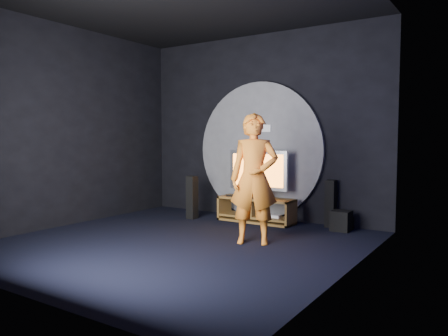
% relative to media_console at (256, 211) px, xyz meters
% --- Properties ---
extents(floor, '(5.00, 5.00, 0.00)m').
position_rel_media_console_xyz_m(floor, '(-0.17, -2.05, -0.19)').
color(floor, black).
rests_on(floor, ground).
extents(back_wall, '(5.00, 0.04, 3.50)m').
position_rel_media_console_xyz_m(back_wall, '(-0.17, 0.45, 1.56)').
color(back_wall, black).
rests_on(back_wall, ground).
extents(front_wall, '(5.00, 0.04, 3.50)m').
position_rel_media_console_xyz_m(front_wall, '(-0.17, -4.55, 1.56)').
color(front_wall, black).
rests_on(front_wall, ground).
extents(left_wall, '(0.04, 5.00, 3.50)m').
position_rel_media_console_xyz_m(left_wall, '(-2.67, -2.05, 1.56)').
color(left_wall, black).
rests_on(left_wall, ground).
extents(right_wall, '(0.04, 5.00, 3.50)m').
position_rel_media_console_xyz_m(right_wall, '(2.33, -2.05, 1.56)').
color(right_wall, black).
rests_on(right_wall, ground).
extents(wall_disc_panel, '(2.60, 0.11, 2.60)m').
position_rel_media_console_xyz_m(wall_disc_panel, '(-0.17, 0.39, 1.11)').
color(wall_disc_panel, '#515156').
rests_on(wall_disc_panel, ground).
extents(media_console, '(1.43, 0.45, 0.45)m').
position_rel_media_console_xyz_m(media_console, '(0.00, 0.00, 0.00)').
color(media_console, olive).
rests_on(media_console, ground).
extents(tv, '(1.17, 0.22, 0.86)m').
position_rel_media_console_xyz_m(tv, '(-0.01, 0.07, 0.73)').
color(tv, '#B4B4BB').
rests_on(tv, media_console).
extents(center_speaker, '(0.40, 0.15, 0.15)m').
position_rel_media_console_xyz_m(center_speaker, '(-0.01, -0.10, 0.33)').
color(center_speaker, black).
rests_on(center_speaker, media_console).
extents(remote, '(0.18, 0.05, 0.02)m').
position_rel_media_console_xyz_m(remote, '(-0.49, -0.12, 0.27)').
color(remote, black).
rests_on(remote, media_console).
extents(tower_speaker_left, '(0.16, 0.18, 0.82)m').
position_rel_media_console_xyz_m(tower_speaker_left, '(-1.19, -0.38, 0.21)').
color(tower_speaker_left, black).
rests_on(tower_speaker_left, ground).
extents(tower_speaker_right, '(0.16, 0.18, 0.82)m').
position_rel_media_console_xyz_m(tower_speaker_right, '(1.30, 0.30, 0.21)').
color(tower_speaker_right, black).
rests_on(tower_speaker_right, ground).
extents(subwoofer, '(0.31, 0.31, 0.34)m').
position_rel_media_console_xyz_m(subwoofer, '(1.55, 0.10, -0.03)').
color(subwoofer, black).
rests_on(subwoofer, ground).
extents(player, '(0.82, 0.70, 1.90)m').
position_rel_media_console_xyz_m(player, '(0.75, -1.44, 0.76)').
color(player, orange).
rests_on(player, ground).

